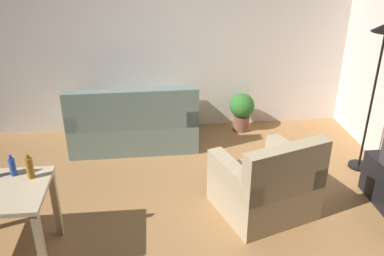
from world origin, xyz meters
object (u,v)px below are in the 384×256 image
at_px(couch, 134,125).
at_px(potted_plant, 242,109).
at_px(torchiere_lamp, 380,58).
at_px(armchair, 267,186).
at_px(bottle_blue, 12,167).
at_px(bottle_amber, 30,168).

height_order(couch, potted_plant, couch).
distance_m(torchiere_lamp, armchair, 1.96).
distance_m(torchiere_lamp, bottle_blue, 3.99).
xyz_separation_m(couch, bottle_blue, (-1.00, -1.88, 0.54)).
height_order(torchiere_lamp, potted_plant, torchiere_lamp).
relative_size(armchair, bottle_blue, 5.54).
relative_size(couch, bottle_amber, 7.35).
height_order(torchiere_lamp, bottle_blue, torchiere_lamp).
bearing_deg(bottle_blue, torchiere_lamp, 14.40).
xyz_separation_m(couch, armchair, (1.39, -1.67, 0.01)).
bearing_deg(potted_plant, armchair, -95.11).
xyz_separation_m(torchiere_lamp, armchair, (-1.44, -0.77, -1.09)).
relative_size(potted_plant, bottle_amber, 2.47).
bearing_deg(bottle_blue, armchair, 5.17).
bearing_deg(couch, bottle_blue, 61.98).
distance_m(couch, bottle_blue, 2.20).
bearing_deg(couch, potted_plant, -168.73).
xyz_separation_m(armchair, bottle_blue, (-2.39, -0.22, 0.53)).
relative_size(torchiere_lamp, potted_plant, 3.18).
relative_size(couch, torchiere_lamp, 0.94).
relative_size(bottle_blue, bottle_amber, 0.88).
bearing_deg(torchiere_lamp, couch, 162.34).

